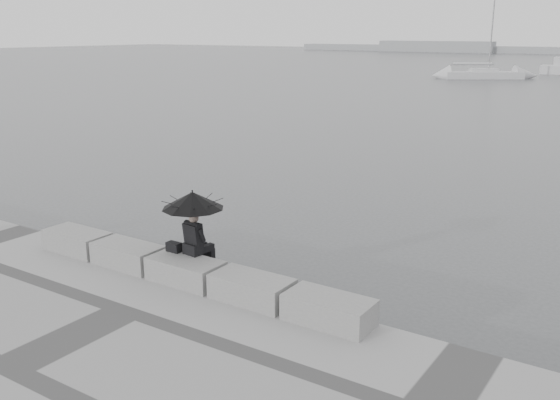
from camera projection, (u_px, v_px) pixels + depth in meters
The scene contains 9 objects.
ground at pixel (201, 297), 13.49m from camera, with size 360.00×360.00×0.00m, color #424547.
stone_block_far_left at pixel (77, 241), 14.74m from camera, with size 1.60×0.80×0.50m, color slate.
stone_block_left at pixel (128, 255), 13.83m from camera, with size 1.60×0.80×0.50m, color slate.
stone_block_centre at pixel (186, 271), 12.93m from camera, with size 1.60×0.80×0.50m, color slate.
stone_block_right at pixel (252, 289), 12.02m from camera, with size 1.60×0.80×0.50m, color slate.
stone_block_far_right at pixel (329, 310), 11.12m from camera, with size 1.60×0.80×0.50m, color slate.
seated_person at pixel (193, 207), 12.93m from camera, with size 1.31×1.31×1.39m.
bag at pixel (174, 247), 13.30m from camera, with size 0.32×0.18×0.21m, color black.
sailboat_left at pixel (483, 74), 73.85m from camera, with size 8.88×6.89×12.90m.
Camera 1 is at (8.30, -9.44, 5.58)m, focal length 40.00 mm.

